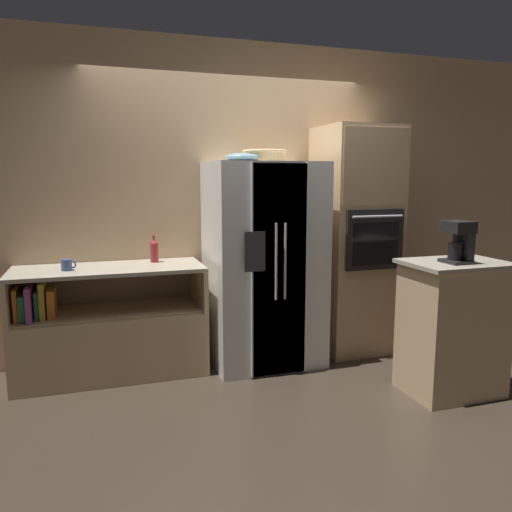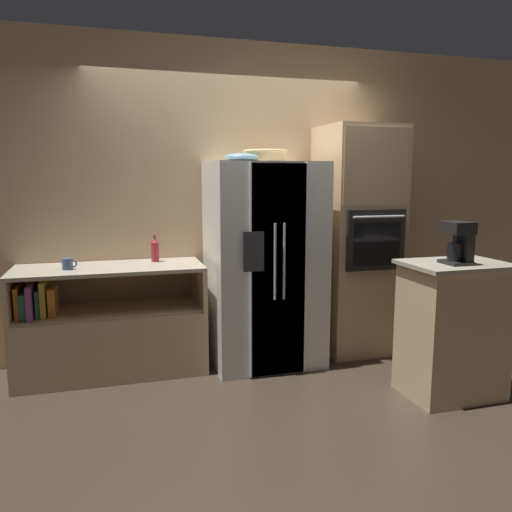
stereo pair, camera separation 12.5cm
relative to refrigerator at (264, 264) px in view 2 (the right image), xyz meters
The scene contains 11 objects.
ground_plane 0.89m from the refrigerator, 164.98° to the right, with size 20.00×20.00×0.00m, color #382D23.
wall_back 0.72m from the refrigerator, 114.13° to the left, with size 12.00×0.06×2.80m.
counter_left 1.41m from the refrigerator, behind, with size 1.50×0.62×0.89m.
refrigerator is the anchor object (origin of this frame).
wall_oven 0.93m from the refrigerator, ahead, with size 0.66×0.73×2.06m.
island_counter 1.59m from the refrigerator, 43.68° to the right, with size 0.73×0.53×1.00m.
wicker_basket 0.93m from the refrigerator, 67.73° to the left, with size 0.38×0.38×0.11m.
fruit_bowl 0.93m from the refrigerator, 160.51° to the right, with size 0.28×0.28×0.07m.
bottle_tall 0.94m from the refrigerator, 166.09° to the left, with size 0.07×0.07×0.23m.
mug 1.59m from the refrigerator, behind, with size 0.11×0.08×0.09m.
coffee_maker 1.59m from the refrigerator, 46.02° to the right, with size 0.17×0.19×0.30m.
Camera 2 is at (-1.05, -4.00, 1.60)m, focal length 35.00 mm.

